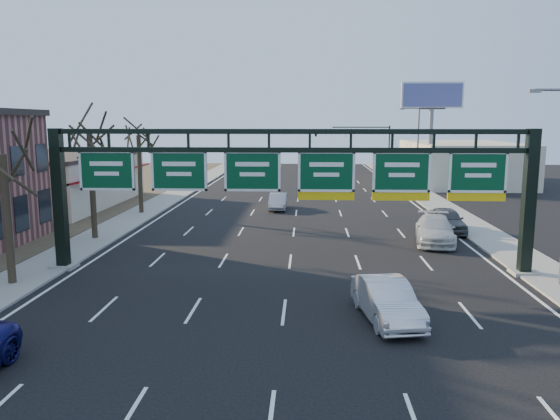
{
  "coord_description": "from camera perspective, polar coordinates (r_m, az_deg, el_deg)",
  "views": [
    {
      "loc": [
        0.89,
        -18.88,
        7.52
      ],
      "look_at": [
        -0.45,
        7.73,
        3.2
      ],
      "focal_mm": 35.0,
      "sensor_mm": 36.0,
      "label": 1
    }
  ],
  "objects": [
    {
      "name": "ground",
      "position": [
        20.34,
        0.17,
        -12.49
      ],
      "size": [
        160.0,
        160.0,
        0.0
      ],
      "primitive_type": "plane",
      "color": "black",
      "rests_on": "ground"
    },
    {
      "name": "sidewalk_left",
      "position": [
        41.89,
        -16.26,
        -1.42
      ],
      "size": [
        3.0,
        120.0,
        0.12
      ],
      "primitive_type": "cube",
      "color": "gray",
      "rests_on": "ground"
    },
    {
      "name": "sidewalk_right",
      "position": [
        41.34,
        19.57,
        -1.73
      ],
      "size": [
        3.0,
        120.0,
        0.12
      ],
      "primitive_type": "cube",
      "color": "gray",
      "rests_on": "ground"
    },
    {
      "name": "lane_markings",
      "position": [
        39.61,
        1.53,
        -1.73
      ],
      "size": [
        21.6,
        120.0,
        0.01
      ],
      "primitive_type": "cube",
      "color": "white",
      "rests_on": "ground"
    },
    {
      "name": "sign_gantry",
      "position": [
        27.05,
        1.31,
        3.07
      ],
      "size": [
        24.6,
        1.2,
        7.2
      ],
      "color": "black",
      "rests_on": "ground"
    },
    {
      "name": "cream_strip",
      "position": [
        53.1,
        -22.09,
        2.96
      ],
      "size": [
        10.9,
        18.4,
        4.7
      ],
      "color": "beige",
      "rests_on": "ground"
    },
    {
      "name": "building_right_distant",
      "position": [
        71.66,
        18.39,
        4.72
      ],
      "size": [
        12.0,
        20.0,
        5.0
      ],
      "primitive_type": "cube",
      "color": "beige",
      "rests_on": "ground"
    },
    {
      "name": "tree_gantry",
      "position": [
        27.53,
        -27.19,
        7.36
      ],
      "size": [
        3.6,
        3.6,
        8.48
      ],
      "color": "#2B2418",
      "rests_on": "sidewalk_left"
    },
    {
      "name": "tree_mid",
      "position": [
        36.54,
        -19.39,
        9.22
      ],
      "size": [
        3.6,
        3.6,
        9.24
      ],
      "color": "#2B2418",
      "rests_on": "sidewalk_left"
    },
    {
      "name": "tree_far",
      "position": [
        45.97,
        -14.64,
        8.87
      ],
      "size": [
        3.6,
        3.6,
        8.86
      ],
      "color": "#2B2418",
      "rests_on": "sidewalk_left"
    },
    {
      "name": "streetlight_far",
      "position": [
        60.06,
        14.08,
        6.61
      ],
      "size": [
        2.15,
        0.22,
        9.0
      ],
      "color": "slate",
      "rests_on": "sidewalk_right"
    },
    {
      "name": "billboard_right",
      "position": [
        65.42,
        15.58,
        10.23
      ],
      "size": [
        7.0,
        0.5,
        12.0
      ],
      "color": "slate",
      "rests_on": "ground"
    },
    {
      "name": "traffic_signal_mast",
      "position": [
        74.06,
        6.64,
        7.58
      ],
      "size": [
        10.16,
        0.54,
        7.0
      ],
      "color": "black",
      "rests_on": "ground"
    },
    {
      "name": "car_silver_sedan",
      "position": [
        21.48,
        11.08,
        -9.25
      ],
      "size": [
        2.46,
        4.97,
        1.56
      ],
      "primitive_type": "imported",
      "rotation": [
        0.0,
        0.0,
        0.18
      ],
      "color": "silver",
      "rests_on": "ground"
    },
    {
      "name": "car_white_wagon",
      "position": [
        35.56,
        15.88,
        -2.0
      ],
      "size": [
        3.25,
        6.0,
        1.65
      ],
      "primitive_type": "imported",
      "rotation": [
        0.0,
        0.0,
        -0.17
      ],
      "color": "silver",
      "rests_on": "ground"
    },
    {
      "name": "car_grey_far",
      "position": [
        39.24,
        17.0,
        -1.01
      ],
      "size": [
        1.98,
        4.9,
        1.67
      ],
      "primitive_type": "imported",
      "rotation": [
        0.0,
        0.0,
        0.0
      ],
      "color": "#434749",
      "rests_on": "ground"
    },
    {
      "name": "car_silver_distant",
      "position": [
        47.27,
        -0.21,
        0.9
      ],
      "size": [
        1.48,
        4.19,
        1.38
      ],
      "primitive_type": "imported",
      "rotation": [
        0.0,
        0.0,
        -0.0
      ],
      "color": "#9D9DA1",
      "rests_on": "ground"
    }
  ]
}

